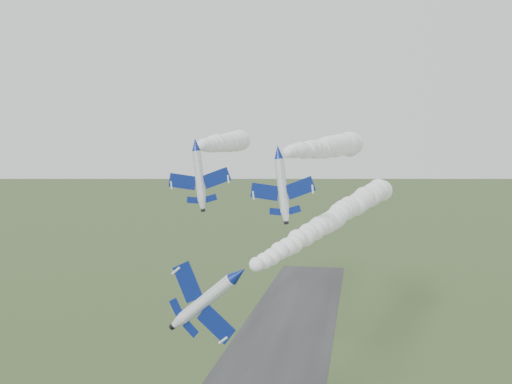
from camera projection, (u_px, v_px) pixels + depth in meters
jet_lead at (238, 274)px, 64.40m from camera, size 7.04×12.63×8.17m
smoke_trail_jet_lead at (338, 215)px, 101.15m from camera, size 21.17×74.18×4.99m
jet_pair_left at (195, 144)px, 89.35m from camera, size 9.80×11.71×2.93m
smoke_trail_jet_pair_left at (226, 142)px, 126.47m from camera, size 13.36×69.89×5.35m
jet_pair_right at (278, 152)px, 86.44m from camera, size 10.19×12.15×3.08m
smoke_trail_jet_pair_right at (327, 147)px, 116.33m from camera, size 14.02×59.01×5.56m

